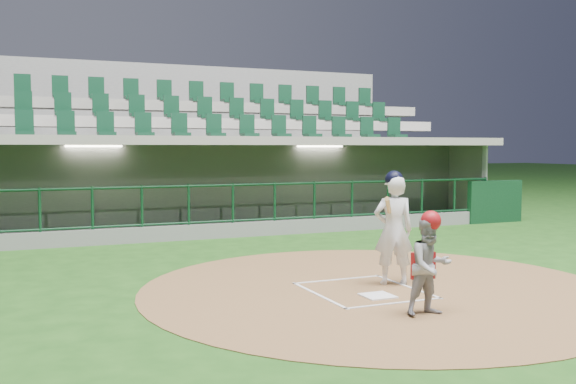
% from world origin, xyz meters
% --- Properties ---
extents(ground, '(120.00, 120.00, 0.00)m').
position_xyz_m(ground, '(0.00, 0.00, 0.00)').
color(ground, '#1A4513').
rests_on(ground, ground).
extents(dirt_circle, '(7.20, 7.20, 0.01)m').
position_xyz_m(dirt_circle, '(0.30, -0.20, 0.01)').
color(dirt_circle, brown).
rests_on(dirt_circle, ground).
extents(home_plate, '(0.43, 0.43, 0.02)m').
position_xyz_m(home_plate, '(0.00, -0.70, 0.02)').
color(home_plate, white).
rests_on(home_plate, dirt_circle).
extents(batter_box_chalk, '(1.55, 1.80, 0.01)m').
position_xyz_m(batter_box_chalk, '(0.00, -0.30, 0.02)').
color(batter_box_chalk, white).
rests_on(batter_box_chalk, ground).
extents(dugout_structure, '(16.40, 3.70, 3.00)m').
position_xyz_m(dugout_structure, '(0.12, 7.83, 0.96)').
color(dugout_structure, slate).
rests_on(dugout_structure, ground).
extents(seating_deck, '(17.00, 6.72, 5.15)m').
position_xyz_m(seating_deck, '(0.00, 10.91, 1.42)').
color(seating_deck, slate).
rests_on(seating_deck, ground).
extents(batter, '(0.90, 0.93, 1.78)m').
position_xyz_m(batter, '(0.65, -0.07, 0.90)').
color(batter, white).
rests_on(batter, dirt_circle).
extents(catcher, '(0.61, 0.48, 1.33)m').
position_xyz_m(catcher, '(0.09, -1.82, 0.66)').
color(catcher, '#97969C').
rests_on(catcher, dirt_circle).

